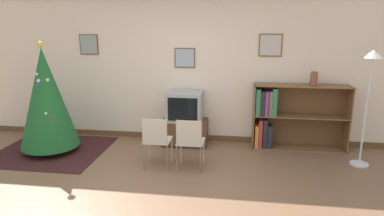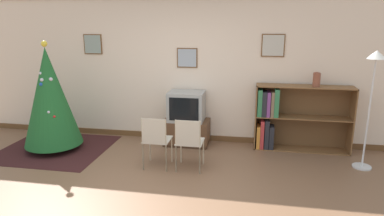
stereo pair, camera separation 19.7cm
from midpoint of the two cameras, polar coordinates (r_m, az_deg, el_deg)
ground_plane at (r=4.52m, az=-6.32°, el=-15.04°), size 24.00×24.00×0.00m
wall_back at (r=6.34m, az=-0.50°, el=6.60°), size 8.62×0.11×2.70m
area_rug at (r=6.54m, az=-21.03°, el=-6.36°), size 1.83×1.67×0.01m
christmas_tree at (r=6.28m, az=-21.80°, el=1.69°), size 0.97×0.97×1.88m
tv_console at (r=6.27m, az=-0.01°, el=-4.03°), size 0.82×0.50×0.46m
television at (r=6.13m, az=-0.02°, el=0.30°), size 0.63×0.49×0.53m
folding_chair_left at (r=5.21m, az=-4.98°, el=-5.17°), size 0.40×0.40×0.82m
folding_chair_right at (r=5.11m, az=0.59°, el=-5.53°), size 0.40×0.40×0.82m
bookshelf at (r=6.20m, az=16.00°, el=-1.53°), size 1.62×0.36×1.14m
vase at (r=6.07m, az=20.94°, el=4.46°), size 0.12×0.12×0.24m
standing_lamp at (r=5.68m, az=28.88°, el=4.19°), size 0.28×0.28×1.80m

